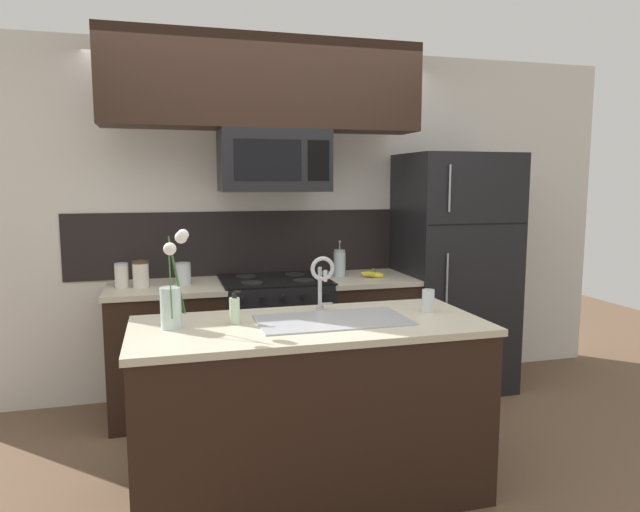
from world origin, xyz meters
The scene contains 20 objects.
ground_plane centered at (0.00, 0.00, 0.00)m, with size 10.00×10.00×0.00m, color brown.
rear_partition centered at (0.30, 1.28, 1.30)m, with size 5.20×0.10×2.60m, color silver.
splash_band centered at (0.00, 1.22, 1.15)m, with size 2.90×0.01×0.48m, color black.
back_counter_left centered at (-0.76, 0.90, 0.46)m, with size 0.78×0.65×0.91m.
back_counter_right centered at (0.70, 0.90, 0.46)m, with size 0.66×0.65×0.91m.
stove_range centered at (0.00, 0.90, 0.46)m, with size 0.76×0.64×0.93m.
microwave centered at (0.00, 0.88, 1.75)m, with size 0.74×0.40×0.42m.
upper_cabinet_band centered at (-0.06, 0.85, 2.26)m, with size 2.14×0.34×0.60m, color black.
refrigerator centered at (1.42, 0.92, 0.91)m, with size 0.81×0.74×1.82m.
storage_jar_tall centered at (-1.03, 0.91, 0.99)m, with size 0.09×0.09×0.16m.
storage_jar_medium centered at (-0.91, 0.88, 1.00)m, with size 0.10×0.10×0.18m.
storage_jar_short centered at (-0.63, 0.91, 0.98)m, with size 0.10×0.10×0.15m.
banana_bunch centered at (0.73, 0.84, 0.93)m, with size 0.19×0.12×0.08m.
french_press centered at (0.51, 0.96, 1.01)m, with size 0.09×0.09×0.27m.
island_counter centered at (-0.06, -0.35, 0.46)m, with size 1.76×0.77×0.91m.
kitchen_sink centered at (0.06, -0.35, 0.84)m, with size 0.76×0.41×0.16m.
sink_faucet centered at (0.06, -0.15, 1.11)m, with size 0.14×0.14×0.31m.
dish_soap_bottle centered at (-0.42, -0.28, 0.98)m, with size 0.06×0.05×0.16m.
drinking_glass centered at (0.62, -0.29, 0.97)m, with size 0.07×0.07×0.12m.
flower_vase centered at (-0.72, -0.29, 1.06)m, with size 0.15×0.17×0.48m.
Camera 1 is at (-0.75, -3.05, 1.61)m, focal length 32.00 mm.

